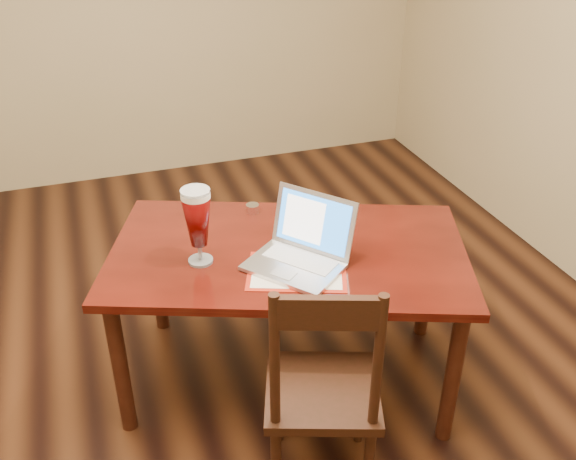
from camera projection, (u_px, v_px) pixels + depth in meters
name	position (u px, v px, depth m)	size (l,w,h in m)	color
ground	(199.00, 399.00, 2.88)	(5.00, 5.00, 0.00)	black
dining_table	(284.00, 264.00, 2.70)	(1.68, 1.30, 1.02)	#4A1009
dining_chair	(323.00, 391.00, 2.29)	(0.52, 0.51, 0.97)	black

